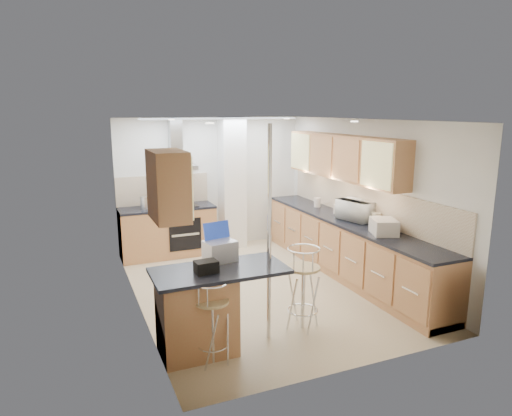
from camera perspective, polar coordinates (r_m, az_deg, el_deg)
name	(u,v)px	position (r m, az deg, el deg)	size (l,w,h in m)	color
ground	(261,288)	(7.02, 0.61, -9.92)	(4.80, 4.80, 0.00)	tan
room_shell	(271,182)	(7.06, 1.84, 3.23)	(3.64, 4.84, 2.51)	silver
right_counter	(346,247)	(7.55, 11.15, -4.82)	(0.63, 4.40, 0.92)	#B87149
back_counter	(168,231)	(8.51, -10.97, -2.87)	(1.70, 0.63, 0.92)	#B87149
peninsula	(220,308)	(5.22, -4.50, -12.41)	(1.47, 0.72, 0.94)	#B87149
microwave	(357,210)	(7.39, 12.55, -0.27)	(0.59, 0.40, 0.33)	white
laptop	(220,251)	(5.26, -4.52, -5.39)	(0.34, 0.26, 0.24)	#A5A7AD
bag	(206,267)	(4.93, -6.25, -7.30)	(0.24, 0.17, 0.13)	black
bar_stool_near	(212,322)	(4.95, -5.50, -14.01)	(0.38, 0.38, 0.92)	tan
bar_stool_end	(303,288)	(5.65, 5.90, -9.93)	(0.42, 0.42, 1.04)	tan
jar_a	(317,202)	(8.30, 7.67, 0.70)	(0.12, 0.12, 0.16)	beige
jar_b	(337,209)	(7.81, 10.07, -0.12)	(0.11, 0.11, 0.16)	beige
jar_c	(376,219)	(7.13, 14.79, -1.37)	(0.14, 0.14, 0.20)	beige
jar_d	(376,225)	(6.88, 14.74, -2.05)	(0.10, 0.10, 0.15)	white
bread_bin	(384,227)	(6.68, 15.69, -2.25)	(0.32, 0.41, 0.22)	beige
kettle	(145,203)	(8.30, -13.71, 0.67)	(0.16, 0.16, 0.22)	#B5B8BA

